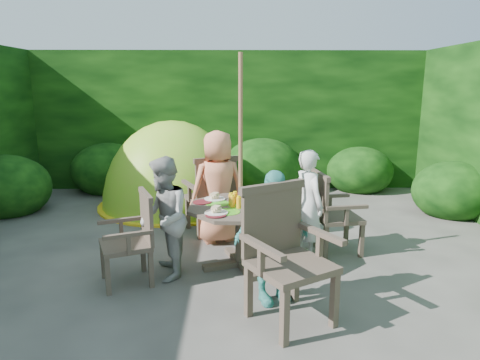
{
  "coord_description": "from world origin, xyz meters",
  "views": [
    {
      "loc": [
        0.08,
        -4.31,
        1.88
      ],
      "look_at": [
        0.15,
        0.37,
        0.85
      ],
      "focal_mm": 32.0,
      "sensor_mm": 36.0,
      "label": 1
    }
  ],
  "objects_px": {
    "garden_chair_left": "(133,237)",
    "patio_table": "(241,215)",
    "child_back": "(218,187)",
    "dome_tent": "(174,205)",
    "garden_chair_front": "(284,252)",
    "parasol_pole": "(241,164)",
    "child_left": "(164,219)",
    "child_front": "(272,237)",
    "garden_chair_right": "(331,212)",
    "child_right": "(309,204)",
    "garden_chair_back": "(212,194)"
  },
  "relations": [
    {
      "from": "dome_tent",
      "to": "garden_chair_front",
      "type": "bearing_deg",
      "value": -74.18
    },
    {
      "from": "parasol_pole",
      "to": "dome_tent",
      "type": "bearing_deg",
      "value": 113.35
    },
    {
      "from": "garden_chair_back",
      "to": "dome_tent",
      "type": "bearing_deg",
      "value": -87.42
    },
    {
      "from": "child_front",
      "to": "garden_chair_front",
      "type": "bearing_deg",
      "value": -95.16
    },
    {
      "from": "patio_table",
      "to": "garden_chair_front",
      "type": "bearing_deg",
      "value": -72.13
    },
    {
      "from": "garden_chair_left",
      "to": "child_back",
      "type": "height_order",
      "value": "child_back"
    },
    {
      "from": "child_back",
      "to": "dome_tent",
      "type": "relative_size",
      "value": 0.51
    },
    {
      "from": "child_back",
      "to": "dome_tent",
      "type": "distance_m",
      "value": 1.96
    },
    {
      "from": "garden_chair_front",
      "to": "child_back",
      "type": "height_order",
      "value": "child_back"
    },
    {
      "from": "garden_chair_left",
      "to": "child_left",
      "type": "relative_size",
      "value": 0.7
    },
    {
      "from": "child_back",
      "to": "child_right",
      "type": "bearing_deg",
      "value": 132.95
    },
    {
      "from": "parasol_pole",
      "to": "garden_chair_left",
      "type": "xyz_separation_m",
      "value": [
        -1.05,
        -0.36,
        -0.64
      ]
    },
    {
      "from": "garden_chair_right",
      "to": "garden_chair_back",
      "type": "distance_m",
      "value": 1.54
    },
    {
      "from": "garden_chair_back",
      "to": "child_right",
      "type": "bearing_deg",
      "value": 120.9
    },
    {
      "from": "parasol_pole",
      "to": "child_left",
      "type": "bearing_deg",
      "value": -160.94
    },
    {
      "from": "child_right",
      "to": "child_left",
      "type": "bearing_deg",
      "value": 83.5
    },
    {
      "from": "garden_chair_back",
      "to": "child_back",
      "type": "xyz_separation_m",
      "value": [
        0.09,
        -0.28,
        0.16
      ]
    },
    {
      "from": "parasol_pole",
      "to": "child_back",
      "type": "relative_size",
      "value": 1.6
    },
    {
      "from": "garden_chair_left",
      "to": "parasol_pole",
      "type": "bearing_deg",
      "value": 86.43
    },
    {
      "from": "garden_chair_back",
      "to": "patio_table",
      "type": "bearing_deg",
      "value": 84.75
    },
    {
      "from": "child_right",
      "to": "child_left",
      "type": "xyz_separation_m",
      "value": [
        -1.51,
        -0.52,
        0.0
      ]
    },
    {
      "from": "parasol_pole",
      "to": "dome_tent",
      "type": "relative_size",
      "value": 0.81
    },
    {
      "from": "garden_chair_front",
      "to": "child_left",
      "type": "relative_size",
      "value": 0.87
    },
    {
      "from": "garden_chair_left",
      "to": "child_left",
      "type": "distance_m",
      "value": 0.34
    },
    {
      "from": "garden_chair_right",
      "to": "dome_tent",
      "type": "height_order",
      "value": "dome_tent"
    },
    {
      "from": "child_back",
      "to": "child_front",
      "type": "height_order",
      "value": "child_back"
    },
    {
      "from": "dome_tent",
      "to": "child_left",
      "type": "bearing_deg",
      "value": -89.87
    },
    {
      "from": "child_front",
      "to": "patio_table",
      "type": "bearing_deg",
      "value": 88.26
    },
    {
      "from": "garden_chair_left",
      "to": "patio_table",
      "type": "bearing_deg",
      "value": 86.48
    },
    {
      "from": "garden_chair_right",
      "to": "child_front",
      "type": "xyz_separation_m",
      "value": [
        -0.77,
        -1.13,
        0.11
      ]
    },
    {
      "from": "child_left",
      "to": "child_front",
      "type": "xyz_separation_m",
      "value": [
        1.02,
        -0.49,
        -0.02
      ]
    },
    {
      "from": "garden_chair_front",
      "to": "child_left",
      "type": "height_order",
      "value": "child_left"
    },
    {
      "from": "garden_chair_front",
      "to": "dome_tent",
      "type": "xyz_separation_m",
      "value": [
        -1.38,
        3.45,
        -0.57
      ]
    },
    {
      "from": "parasol_pole",
      "to": "garden_chair_right",
      "type": "xyz_separation_m",
      "value": [
        1.04,
        0.37,
        -0.62
      ]
    },
    {
      "from": "garden_chair_left",
      "to": "garden_chair_right",
      "type": "bearing_deg",
      "value": 86.92
    },
    {
      "from": "patio_table",
      "to": "garden_chair_front",
      "type": "distance_m",
      "value": 1.09
    },
    {
      "from": "garden_chair_right",
      "to": "child_front",
      "type": "distance_m",
      "value": 1.37
    },
    {
      "from": "garden_chair_right",
      "to": "garden_chair_front",
      "type": "relative_size",
      "value": 0.85
    },
    {
      "from": "garden_chair_front",
      "to": "child_left",
      "type": "xyz_separation_m",
      "value": [
        -1.09,
        0.77,
        0.04
      ]
    },
    {
      "from": "garden_chair_right",
      "to": "garden_chair_left",
      "type": "relative_size",
      "value": 1.06
    },
    {
      "from": "child_back",
      "to": "dome_tent",
      "type": "bearing_deg",
      "value": -85.87
    },
    {
      "from": "child_right",
      "to": "child_left",
      "type": "relative_size",
      "value": 0.99
    },
    {
      "from": "garden_chair_front",
      "to": "parasol_pole",
      "type": "bearing_deg",
      "value": 77.65
    },
    {
      "from": "garden_chair_back",
      "to": "child_back",
      "type": "relative_size",
      "value": 0.72
    },
    {
      "from": "garden_chair_left",
      "to": "dome_tent",
      "type": "xyz_separation_m",
      "value": [
        0.0,
        2.77,
        -0.46
      ]
    },
    {
      "from": "patio_table",
      "to": "garden_chair_left",
      "type": "relative_size",
      "value": 1.7
    },
    {
      "from": "child_front",
      "to": "dome_tent",
      "type": "xyz_separation_m",
      "value": [
        -1.3,
        3.17,
        -0.6
      ]
    },
    {
      "from": "child_left",
      "to": "child_back",
      "type": "relative_size",
      "value": 0.89
    },
    {
      "from": "dome_tent",
      "to": "garden_chair_right",
      "type": "bearing_deg",
      "value": -50.48
    },
    {
      "from": "garden_chair_back",
      "to": "dome_tent",
      "type": "xyz_separation_m",
      "value": [
        -0.69,
        1.38,
        -0.53
      ]
    }
  ]
}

